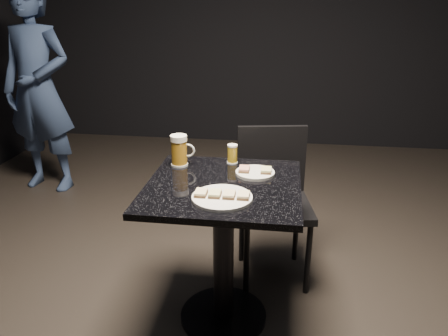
{
  "coord_description": "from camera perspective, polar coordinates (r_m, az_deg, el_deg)",
  "views": [
    {
      "loc": [
        0.26,
        -1.81,
        1.54
      ],
      "look_at": [
        0.0,
        0.02,
        0.82
      ],
      "focal_mm": 35.0,
      "sensor_mm": 36.0,
      "label": 1
    }
  ],
  "objects": [
    {
      "name": "table",
      "position": [
        2.1,
        -0.08,
        -8.18
      ],
      "size": [
        0.7,
        0.7,
        0.75
      ],
      "color": "black",
      "rests_on": "floor"
    },
    {
      "name": "beer_mug",
      "position": [
        2.19,
        -5.83,
        2.3
      ],
      "size": [
        0.12,
        0.09,
        0.16
      ],
      "color": "silver",
      "rests_on": "table"
    },
    {
      "name": "plate_small",
      "position": [
        2.1,
        4.08,
        -0.63
      ],
      "size": [
        0.19,
        0.19,
        0.01
      ],
      "primitive_type": "cylinder",
      "color": "silver",
      "rests_on": "table"
    },
    {
      "name": "canapes_on_plate_large",
      "position": [
        1.83,
        -0.25,
        -3.43
      ],
      "size": [
        0.23,
        0.07,
        0.02
      ],
      "color": "#4C3521",
      "rests_on": "plate_large"
    },
    {
      "name": "chair",
      "position": [
        2.5,
        6.44,
        -3.4
      ],
      "size": [
        0.46,
        0.46,
        0.87
      ],
      "color": "black",
      "rests_on": "floor"
    },
    {
      "name": "plate_large",
      "position": [
        1.84,
        -0.25,
        -3.89
      ],
      "size": [
        0.26,
        0.26,
        0.01
      ],
      "primitive_type": "cylinder",
      "color": "white",
      "rests_on": "table"
    },
    {
      "name": "beer_tumbler",
      "position": [
        2.22,
        1.11,
        1.85
      ],
      "size": [
        0.06,
        0.06,
        0.1
      ],
      "color": "white",
      "rests_on": "table"
    },
    {
      "name": "floor",
      "position": [
        2.39,
        -0.07,
        -18.85
      ],
      "size": [
        6.0,
        6.0,
        0.0
      ],
      "primitive_type": "plane",
      "color": "black",
      "rests_on": "ground"
    },
    {
      "name": "canapes_on_plate_small",
      "position": [
        2.09,
        4.09,
        -0.22
      ],
      "size": [
        0.16,
        0.07,
        0.02
      ],
      "color": "#4C3521",
      "rests_on": "plate_small"
    },
    {
      "name": "patron",
      "position": [
        3.91,
        -23.1,
        9.37
      ],
      "size": [
        0.66,
        0.47,
        1.69
      ],
      "primitive_type": "imported",
      "rotation": [
        0.0,
        0.0,
        -0.12
      ],
      "color": "navy",
      "rests_on": "floor"
    }
  ]
}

